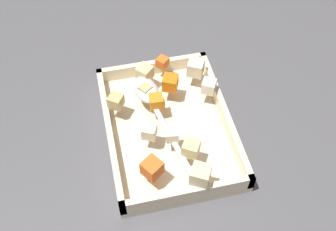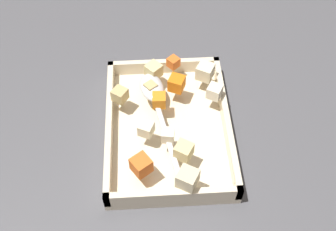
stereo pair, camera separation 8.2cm
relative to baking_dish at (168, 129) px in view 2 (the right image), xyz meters
The scene contains 16 objects.
ground_plane 0.03m from the baking_dish, 41.46° to the left, with size 4.00×4.00×0.00m, color #4C4C51.
baking_dish is the anchor object (origin of this frame).
carrot_chunk_near_right 0.10m from the baking_dish, 15.96° to the right, with size 0.03×0.03×0.03m, color orange.
carrot_chunk_heap_side 0.15m from the baking_dish, ahead, with size 0.02×0.02×0.02m, color orange.
carrot_chunk_far_left 0.14m from the baking_dish, 154.28° to the left, with size 0.03×0.03×0.03m, color orange.
carrot_chunk_mid_left 0.06m from the baking_dish, 21.60° to the left, with size 0.03×0.03×0.03m, color orange.
potato_chunk_under_handle 0.09m from the baking_dish, 23.41° to the left, with size 0.02×0.02×0.02m, color tan.
potato_chunk_far_right 0.15m from the baking_dish, 38.25° to the right, with size 0.03×0.03×0.03m, color beige.
potato_chunk_corner_ne 0.16m from the baking_dish, behind, with size 0.03×0.03×0.03m, color beige.
potato_chunk_back_center 0.07m from the baking_dish, 126.23° to the left, with size 0.03×0.03×0.03m, color beige.
potato_chunk_near_spoon 0.12m from the baking_dish, 59.30° to the left, with size 0.03×0.03×0.03m, color tan.
potato_chunk_mid_right 0.10m from the baking_dish, 164.77° to the right, with size 0.03×0.03×0.03m, color #E0CC89.
potato_chunk_heap_top 0.13m from the baking_dish, 11.16° to the left, with size 0.03×0.03×0.03m, color #E0CC89.
parsnip_chunk_near_left 0.12m from the baking_dish, 61.62° to the right, with size 0.03×0.03×0.03m, color silver.
parsnip_chunk_center 0.07m from the baking_dish, behind, with size 0.02×0.02×0.02m, color silver.
serving_spoon 0.08m from the baking_dish, 23.05° to the left, with size 0.26×0.08×0.02m.
Camera 2 is at (-0.52, 0.01, 0.71)m, focal length 44.28 mm.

